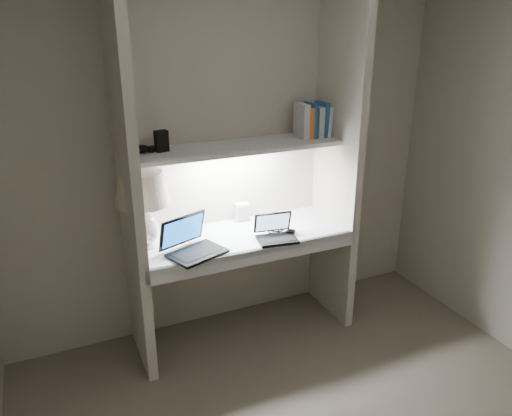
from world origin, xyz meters
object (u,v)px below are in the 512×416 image
speaker (242,212)px  book_row (313,121)px  table_lamp (143,197)px  laptop_netbook (275,233)px  laptop_main (192,244)px

speaker → book_row: bearing=-7.5°
table_lamp → laptop_netbook: bearing=-15.3°
laptop_netbook → speaker: laptop_netbook is taller
laptop_netbook → speaker: (-0.08, 0.38, 0.03)m
table_lamp → speaker: 0.79m
book_row → speaker: bearing=167.1°
table_lamp → book_row: bearing=2.3°
laptop_main → laptop_netbook: 0.57m
speaker → laptop_netbook: bearing=-72.3°
table_lamp → laptop_main: table_lamp is taller
laptop_netbook → speaker: size_ratio=2.17×
table_lamp → speaker: (0.73, 0.16, -0.27)m
laptop_netbook → book_row: bearing=42.0°
laptop_main → speaker: (0.49, 0.35, 0.01)m
laptop_main → book_row: (0.98, 0.24, 0.66)m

